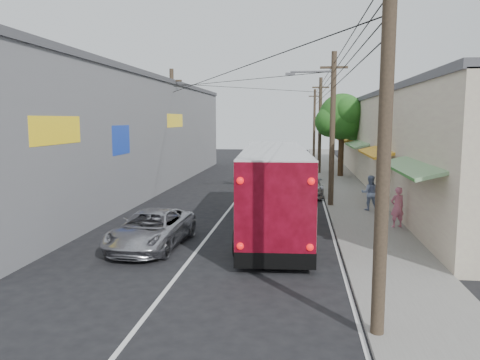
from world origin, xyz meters
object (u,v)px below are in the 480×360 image
at_px(parked_suv, 303,183).
at_px(pedestrian_near, 397,207).
at_px(jeepney, 152,229).
at_px(parked_car_far, 302,161).
at_px(coach_bus, 274,187).
at_px(pedestrian_far, 370,193).
at_px(parked_car_mid, 303,173).

xyz_separation_m(parked_suv, pedestrian_near, (3.80, -8.76, 0.22)).
xyz_separation_m(jeepney, parked_car_far, (5.52, 28.40, 0.02)).
bearing_deg(parked_suv, parked_car_far, 86.69).
height_order(coach_bus, parked_car_far, coach_bus).
height_order(coach_bus, pedestrian_far, coach_bus).
xyz_separation_m(parked_car_far, pedestrian_near, (3.80, -24.55, 0.29)).
relative_size(coach_bus, parked_car_far, 2.91).
relative_size(parked_suv, parked_car_far, 1.25).
distance_m(jeepney, parked_car_mid, 18.99).
bearing_deg(pedestrian_far, parked_car_mid, -69.75).
height_order(parked_suv, parked_car_mid, same).
bearing_deg(coach_bus, jeepney, -144.36).
height_order(coach_bus, parked_car_mid, coach_bus).
bearing_deg(parked_car_far, jeepney, -93.68).
relative_size(jeepney, parked_car_mid, 1.08).
bearing_deg(parked_car_far, parked_car_mid, -82.68).
xyz_separation_m(parked_car_mid, parked_car_far, (0.00, 10.23, -0.07)).
distance_m(jeepney, parked_car_far, 28.93).
bearing_deg(jeepney, pedestrian_near, 25.76).
height_order(parked_car_far, pedestrian_near, pedestrian_near).
bearing_deg(parked_suv, jeepney, -116.96).
distance_m(coach_bus, pedestrian_far, 6.12).
relative_size(parked_car_mid, pedestrian_far, 2.52).
bearing_deg(pedestrian_far, parked_car_far, -77.73).
height_order(coach_bus, jeepney, coach_bus).
xyz_separation_m(parked_suv, pedestrian_far, (3.21, -5.13, 0.24)).
xyz_separation_m(jeepney, pedestrian_near, (9.32, 3.84, 0.31)).
distance_m(coach_bus, parked_car_far, 25.03).
bearing_deg(pedestrian_near, pedestrian_far, -101.48).
distance_m(parked_car_mid, pedestrian_far, 11.17).
xyz_separation_m(jeepney, parked_car_mid, (5.52, 18.17, 0.09)).
height_order(parked_car_mid, parked_car_far, parked_car_mid).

